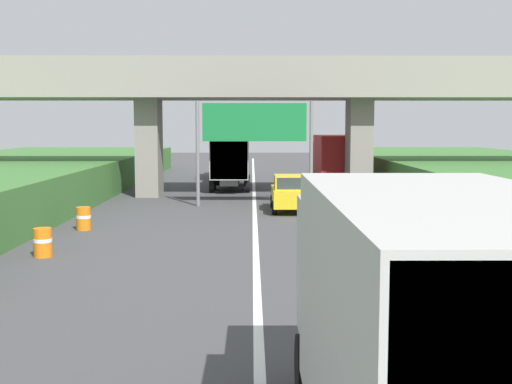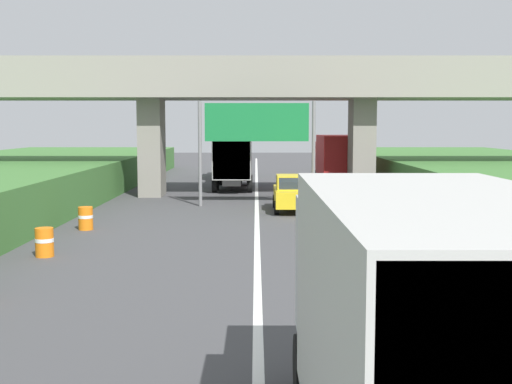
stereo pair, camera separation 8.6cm
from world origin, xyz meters
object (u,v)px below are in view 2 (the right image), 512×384
(overhead_highway_sign, at_px, (256,129))
(construction_barrel_3, at_px, (43,242))
(speed_limit_sign, at_px, (494,209))
(truck_blue, at_px, (232,159))
(truck_red, at_px, (335,158))
(construction_barrel_4, at_px, (84,218))
(car_yellow, at_px, (292,193))
(truck_silver, at_px, (418,330))
(truck_green, at_px, (230,153))

(overhead_highway_sign, distance_m, construction_barrel_3, 14.82)
(speed_limit_sign, relative_size, truck_blue, 0.31)
(construction_barrel_3, bearing_deg, overhead_highway_sign, 62.78)
(truck_red, xyz_separation_m, construction_barrel_4, (-11.85, -17.10, -1.47))
(car_yellow, height_order, construction_barrel_3, car_yellow)
(car_yellow, bearing_deg, truck_red, 73.33)
(truck_red, distance_m, car_yellow, 12.02)
(truck_silver, bearing_deg, car_yellow, 89.82)
(truck_green, bearing_deg, speed_limit_sign, -72.79)
(speed_limit_sign, xyz_separation_m, car_yellow, (-5.67, 10.68, -0.62))
(truck_red, bearing_deg, overhead_highway_sign, -118.44)
(truck_blue, height_order, truck_red, same)
(truck_blue, height_order, construction_barrel_4, truck_blue)
(overhead_highway_sign, relative_size, truck_blue, 0.81)
(truck_silver, bearing_deg, truck_red, 84.39)
(construction_barrel_4, bearing_deg, truck_silver, -65.90)
(truck_green, bearing_deg, truck_silver, -85.30)
(truck_red, height_order, car_yellow, truck_red)
(construction_barrel_3, bearing_deg, truck_silver, -58.35)
(truck_silver, bearing_deg, construction_barrel_4, 114.10)
(construction_barrel_3, xyz_separation_m, construction_barrel_4, (-0.09, 5.25, 0.00))
(truck_green, xyz_separation_m, construction_barrel_3, (-4.65, -30.35, -1.47))
(truck_blue, height_order, truck_green, same)
(truck_silver, xyz_separation_m, construction_barrel_4, (-8.34, 18.63, -1.47))
(speed_limit_sign, bearing_deg, truck_blue, 112.33)
(truck_red, relative_size, truck_green, 1.00)
(truck_blue, bearing_deg, construction_barrel_3, -103.18)
(truck_silver, bearing_deg, speed_limit_sign, 67.05)
(truck_blue, xyz_separation_m, car_yellow, (3.21, -10.95, -1.08))
(speed_limit_sign, height_order, construction_barrel_4, speed_limit_sign)
(truck_red, relative_size, car_yellow, 1.78)
(truck_blue, bearing_deg, truck_green, 93.07)
(car_yellow, relative_size, construction_barrel_3, 4.56)
(car_yellow, bearing_deg, construction_barrel_4, -146.23)
(construction_barrel_3, bearing_deg, truck_red, 62.26)
(speed_limit_sign, bearing_deg, construction_barrel_3, -179.19)
(overhead_highway_sign, height_order, construction_barrel_3, overhead_highway_sign)
(overhead_highway_sign, height_order, truck_red, overhead_highway_sign)
(truck_silver, bearing_deg, construction_barrel_3, 121.65)
(construction_barrel_3, bearing_deg, speed_limit_sign, 0.81)
(overhead_highway_sign, xyz_separation_m, speed_limit_sign, (7.40, -12.62, -2.41))
(truck_green, bearing_deg, construction_barrel_4, -100.71)
(overhead_highway_sign, relative_size, car_yellow, 1.43)
(truck_red, relative_size, construction_barrel_4, 8.11)
(truck_green, relative_size, car_yellow, 1.78)
(speed_limit_sign, distance_m, construction_barrel_3, 14.03)
(truck_blue, bearing_deg, car_yellow, -73.66)
(truck_red, xyz_separation_m, truck_silver, (-3.51, -35.73, 0.00))
(truck_blue, bearing_deg, speed_limit_sign, -67.67)
(car_yellow, xyz_separation_m, construction_barrel_4, (-8.41, -5.62, -0.40))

